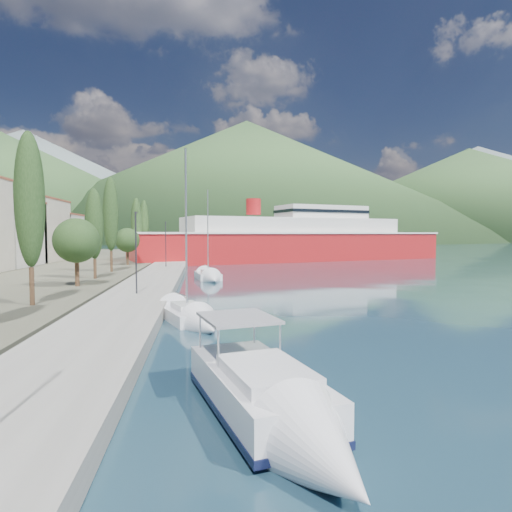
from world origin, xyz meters
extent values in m
plane|color=#1C3847|center=(0.00, 120.00, 0.00)|extent=(1400.00, 1400.00, 0.00)
cube|color=gray|center=(-9.00, 26.00, 0.40)|extent=(5.00, 88.00, 0.80)
cone|color=slate|center=(-250.00, 620.00, 75.00)|extent=(640.00, 640.00, 150.00)
cone|color=slate|center=(80.00, 680.00, 90.00)|extent=(760.00, 760.00, 180.00)
cone|color=slate|center=(420.00, 600.00, 70.00)|extent=(640.00, 640.00, 140.00)
cone|color=#375B2E|center=(40.00, 400.00, 57.50)|extent=(480.00, 480.00, 115.00)
cone|color=#375B2E|center=(260.00, 380.00, 45.00)|extent=(420.00, 420.00, 90.00)
cube|color=beige|center=(-32.00, 55.00, 5.70)|extent=(9.00, 13.00, 10.00)
cube|color=#9E5138|center=(-32.00, 55.00, 10.85)|extent=(9.20, 13.20, 0.30)
cube|color=silver|center=(-32.00, 66.00, 4.70)|extent=(9.00, 10.00, 8.00)
cube|color=#9E5138|center=(-32.00, 66.00, 8.85)|extent=(9.20, 10.20, 0.30)
cylinder|color=#47301E|center=(-14.88, 9.60, 1.90)|extent=(0.30, 0.30, 2.41)
ellipsoid|color=#253F1B|center=(-14.88, 9.60, 7.38)|extent=(1.80, 1.80, 8.54)
cylinder|color=#47301E|center=(-14.88, 19.49, 1.90)|extent=(0.36, 0.36, 2.40)
sphere|color=#253F1B|center=(-14.88, 19.49, 4.64)|extent=(3.85, 3.85, 3.85)
cylinder|color=#47301E|center=(-14.88, 25.71, 1.70)|extent=(0.30, 0.30, 1.99)
ellipsoid|color=#253F1B|center=(-14.88, 25.71, 6.23)|extent=(1.80, 1.80, 7.07)
cylinder|color=#47301E|center=(-14.88, 33.62, 1.94)|extent=(0.30, 0.30, 2.48)
ellipsoid|color=#253F1B|center=(-14.88, 33.62, 7.57)|extent=(1.80, 1.80, 8.78)
cylinder|color=#47301E|center=(-14.88, 44.80, 1.80)|extent=(0.36, 0.36, 2.20)
sphere|color=#253F1B|center=(-14.88, 44.80, 4.30)|extent=(3.51, 3.51, 3.51)
cylinder|color=#47301E|center=(-14.88, 53.63, 1.85)|extent=(0.30, 0.30, 2.29)
ellipsoid|color=#253F1B|center=(-14.88, 53.63, 7.05)|extent=(1.80, 1.80, 8.12)
cylinder|color=#47301E|center=(-14.88, 62.99, 1.89)|extent=(0.30, 0.30, 2.38)
ellipsoid|color=#253F1B|center=(-14.88, 62.99, 7.30)|extent=(1.80, 1.80, 8.43)
cylinder|color=#2D2D33|center=(-9.00, 13.45, 3.80)|extent=(0.12, 0.12, 6.00)
cube|color=#2D2D33|center=(-9.00, 13.70, 6.80)|extent=(0.15, 0.50, 0.12)
cylinder|color=#2D2D33|center=(-9.00, 39.59, 3.80)|extent=(0.12, 0.12, 6.00)
cube|color=#2D2D33|center=(-9.00, 39.84, 6.80)|extent=(0.15, 0.50, 0.12)
cube|color=black|center=(-2.60, -6.63, -0.05)|extent=(3.62, 6.40, 0.68)
cube|color=silver|center=(-2.60, -6.63, 0.73)|extent=(3.93, 6.76, 1.06)
cube|color=black|center=(-2.60, -6.63, 0.24)|extent=(4.00, 6.84, 0.21)
cube|color=silver|center=(-2.42, -7.38, 1.40)|extent=(2.68, 3.48, 0.39)
cube|color=gray|center=(-3.00, -4.98, 2.47)|extent=(2.77, 3.08, 0.10)
cone|color=silver|center=(-1.66, -10.54, 0.53)|extent=(3.17, 3.60, 2.51)
cube|color=silver|center=(-5.23, 7.39, 0.25)|extent=(4.08, 6.12, 0.91)
cube|color=silver|center=(-5.10, 7.04, 0.86)|extent=(2.07, 2.60, 0.35)
cylinder|color=silver|center=(-5.10, 7.04, 5.50)|extent=(0.12, 0.12, 9.58)
cone|color=silver|center=(-4.02, 3.97, 0.25)|extent=(3.07, 3.27, 2.32)
cube|color=silver|center=(-3.53, 30.73, 0.26)|extent=(3.21, 5.84, 0.95)
cube|color=silver|center=(-3.48, 30.37, 0.90)|extent=(1.76, 2.41, 0.37)
cylinder|color=silver|center=(-3.48, 30.37, 5.49)|extent=(0.12, 0.12, 9.50)
cone|color=silver|center=(-3.02, 27.22, 0.26)|extent=(2.78, 2.91, 2.43)
cube|color=#AD1719|center=(13.63, 63.31, 2.35)|extent=(62.99, 30.21, 5.98)
cube|color=silver|center=(13.63, 63.31, 5.34)|extent=(63.51, 30.70, 0.32)
cube|color=silver|center=(13.63, 63.31, 6.62)|extent=(43.98, 22.56, 3.20)
cube|color=silver|center=(19.76, 65.17, 9.50)|extent=(18.90, 12.63, 2.56)
cylinder|color=#AD1719|center=(5.45, 60.84, 10.25)|extent=(2.78, 2.78, 2.99)
camera|label=1|loc=(-4.17, -18.90, 5.24)|focal=30.00mm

